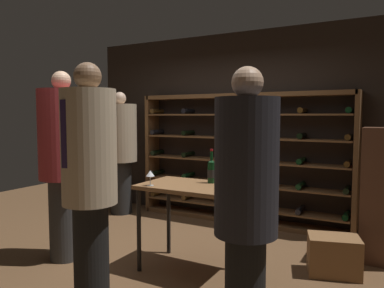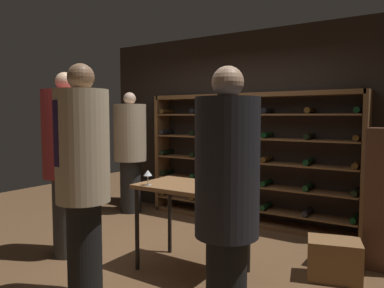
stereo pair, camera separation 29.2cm
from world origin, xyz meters
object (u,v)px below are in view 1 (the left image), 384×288
object	(u,v)px
person_host_in_suit	(63,157)
display_cabinet	(384,196)
tasting_table	(195,195)
wine_bottle_amber_reserve	(211,171)
person_guest_khaki	(90,173)
person_bystander_dark_jacket	(121,147)
wine_crate	(334,255)
wine_glass_stemmed_center	(150,174)
wine_bottle_gold_foil	(240,174)
wine_rack	(240,159)
person_guest_plum_blouse	(246,199)

from	to	relation	value
person_host_in_suit	display_cabinet	bearing A→B (deg)	21.87
tasting_table	wine_bottle_amber_reserve	xyz separation A→B (m)	(0.09, 0.18, 0.22)
person_guest_khaki	person_bystander_dark_jacket	world-z (taller)	person_guest_khaki
person_host_in_suit	wine_crate	world-z (taller)	person_host_in_suit
wine_glass_stemmed_center	wine_bottle_amber_reserve	bearing A→B (deg)	42.94
person_guest_khaki	person_bystander_dark_jacket	xyz separation A→B (m)	(-1.66, 2.38, -0.03)
tasting_table	wine_crate	distance (m)	1.48
wine_bottle_gold_foil	wine_bottle_amber_reserve	size ratio (longest dim) A/B	1.11
wine_bottle_amber_reserve	person_bystander_dark_jacket	bearing A→B (deg)	151.27
wine_bottle_gold_foil	wine_glass_stemmed_center	world-z (taller)	wine_bottle_gold_foil
wine_rack	wine_bottle_amber_reserve	bearing A→B (deg)	-78.60
wine_crate	wine_glass_stemmed_center	size ratio (longest dim) A/B	3.17
person_bystander_dark_jacket	wine_glass_stemmed_center	distance (m)	2.36
person_host_in_suit	display_cabinet	size ratio (longest dim) A/B	1.41
wine_rack	tasting_table	xyz separation A→B (m)	(0.24, -1.83, -0.16)
person_guest_plum_blouse	wine_glass_stemmed_center	bearing A→B (deg)	70.37
person_guest_plum_blouse	wine_crate	world-z (taller)	person_guest_plum_blouse
person_guest_plum_blouse	person_bystander_dark_jacket	size ratio (longest dim) A/B	0.97
wine_crate	person_host_in_suit	bearing A→B (deg)	-159.53
display_cabinet	wine_bottle_gold_foil	world-z (taller)	display_cabinet
person_host_in_suit	display_cabinet	world-z (taller)	person_host_in_suit
person_bystander_dark_jacket	wine_bottle_amber_reserve	xyz separation A→B (m)	(2.18, -1.19, -0.07)
display_cabinet	person_guest_khaki	bearing A→B (deg)	-133.77
wine_rack	person_guest_khaki	world-z (taller)	person_guest_khaki
person_guest_plum_blouse	display_cabinet	bearing A→B (deg)	-7.62
person_host_in_suit	wine_bottle_amber_reserve	distance (m)	1.60
display_cabinet	person_bystander_dark_jacket	bearing A→B (deg)	176.45
person_guest_khaki	wine_glass_stemmed_center	bearing A→B (deg)	76.39
wine_crate	person_bystander_dark_jacket	bearing A→B (deg)	166.46
person_guest_khaki	wine_glass_stemmed_center	world-z (taller)	person_guest_khaki
person_guest_khaki	wine_crate	xyz separation A→B (m)	(1.65, 1.58, -0.90)
wine_bottle_gold_foil	wine_glass_stemmed_center	distance (m)	0.87
person_host_in_suit	person_guest_khaki	bearing A→B (deg)	-37.08
person_bystander_dark_jacket	person_host_in_suit	bearing A→B (deg)	-20.37
person_host_in_suit	wine_bottle_gold_foil	distance (m)	1.90
person_guest_khaki	wine_bottle_amber_reserve	bearing A→B (deg)	57.08
tasting_table	person_host_in_suit	xyz separation A→B (m)	(-1.38, -0.40, 0.35)
tasting_table	person_bystander_dark_jacket	xyz separation A→B (m)	(-2.08, 1.37, 0.29)
tasting_table	person_guest_khaki	bearing A→B (deg)	-112.44
person_bystander_dark_jacket	wine_crate	distance (m)	3.52
display_cabinet	wine_glass_stemmed_center	xyz separation A→B (m)	(-2.01, -1.39, 0.27)
person_guest_khaki	person_guest_plum_blouse	world-z (taller)	person_guest_khaki
wine_crate	wine_bottle_amber_reserve	distance (m)	1.45
tasting_table	person_host_in_suit	distance (m)	1.48
display_cabinet	wine_bottle_amber_reserve	size ratio (longest dim) A/B	4.12
wine_bottle_gold_foil	person_host_in_suit	bearing A→B (deg)	-165.69
person_bystander_dark_jacket	wine_bottle_amber_reserve	distance (m)	2.48
tasting_table	wine_bottle_gold_foil	world-z (taller)	wine_bottle_gold_foil
person_host_in_suit	person_bystander_dark_jacket	size ratio (longest dim) A/B	1.05
person_bystander_dark_jacket	wine_glass_stemmed_center	bearing A→B (deg)	4.94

